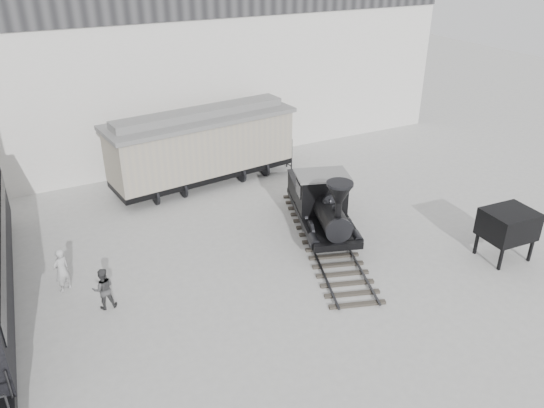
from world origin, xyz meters
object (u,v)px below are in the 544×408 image
boxcar (202,145)px  coal_hopper (507,228)px  visitor_b (103,289)px  locomotive (323,208)px  visitor_a (62,270)px

boxcar → coal_hopper: size_ratio=4.79×
visitor_b → coal_hopper: 15.76m
locomotive → visitor_a: bearing=-165.8°
visitor_b → coal_hopper: bearing=170.4°
visitor_a → coal_hopper: (16.36, -5.81, 0.51)m
locomotive → boxcar: size_ratio=0.96×
visitor_a → visitor_b: size_ratio=1.11×
locomotive → visitor_a: 10.85m
locomotive → visitor_b: (-9.68, -1.01, -0.46)m
visitor_b → locomotive: bearing=-168.7°
visitor_a → coal_hopper: 17.37m
boxcar → visitor_a: (-8.10, -6.85, -1.25)m
boxcar → visitor_a: boxcar is taller
locomotive → boxcar: 8.10m
boxcar → visitor_a: size_ratio=5.80×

